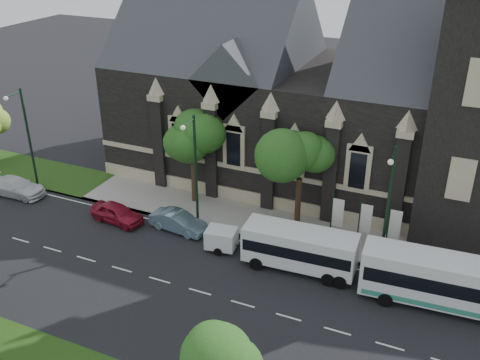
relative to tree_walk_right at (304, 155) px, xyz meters
The scene contains 17 objects.
ground 12.61m from the tree_walk_right, 106.69° to the right, with size 160.00×160.00×0.00m, color black.
sidewalk 6.69m from the tree_walk_right, 159.33° to the right, with size 80.00×5.00×0.15m, color #9C988E.
museum 8.62m from the tree_walk_right, 76.72° to the left, with size 40.00×17.70×29.90m.
tree_walk_right is the anchor object (origin of this frame).
tree_walk_left 9.01m from the tree_walk_right, behind, with size 3.91×3.91×7.64m.
street_lamp_near 7.72m from the tree_walk_right, 28.06° to the right, with size 0.36×1.88×9.00m.
street_lamp_mid 8.10m from the tree_walk_right, 153.35° to the right, with size 0.36×1.88×9.00m.
street_lamp_far 23.50m from the tree_walk_right, behind, with size 0.36×1.88×9.00m.
banner_flag_left 4.92m from the tree_walk_right, 29.10° to the right, with size 0.90×0.10×4.00m.
banner_flag_center 6.36m from the tree_walk_right, 18.64° to the right, with size 0.90×0.10×4.00m.
banner_flag_right 8.05m from the tree_walk_right, 13.60° to the right, with size 0.90×0.10×4.00m.
tour_coach 13.79m from the tree_walk_right, 26.27° to the right, with size 11.70×3.29×3.38m.
shuttle_bus 7.24m from the tree_walk_right, 72.75° to the right, with size 7.70×3.00×2.93m.
box_trailer 8.57m from the tree_walk_right, 125.16° to the right, with size 3.15×1.86×1.64m.
sedan 10.73m from the tree_walk_right, 150.21° to the right, with size 1.58×4.54×1.50m, color slate.
car_far_red 15.18m from the tree_walk_right, 157.34° to the right, with size 1.80×4.47×1.52m, color maroon.
car_far_white 24.88m from the tree_walk_right, 167.49° to the right, with size 2.14×5.26×1.53m, color silver.
Camera 1 is at (13.67, -24.46, 21.79)m, focal length 40.56 mm.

